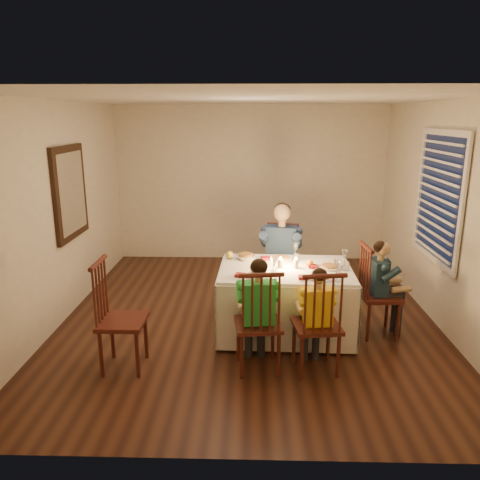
{
  "coord_description": "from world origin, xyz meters",
  "views": [
    {
      "loc": [
        0.04,
        -5.37,
        2.42
      ],
      "look_at": [
        -0.11,
        0.15,
        0.95
      ],
      "focal_mm": 35.0,
      "sensor_mm": 36.0,
      "label": 1
    }
  ],
  "objects_px": {
    "adult": "(280,304)",
    "chair_near_right": "(314,369)",
    "chair_adult": "(280,304)",
    "child_yellow": "(314,369)",
    "dining_table": "(285,287)",
    "chair_end": "(376,334)",
    "chair_near_left": "(258,368)",
    "child_teal": "(376,334)",
    "chair_extra": "(126,366)",
    "child_green": "(258,368)",
    "serving_bowl": "(246,257)"
  },
  "relations": [
    {
      "from": "chair_end",
      "to": "dining_table",
      "type": "bearing_deg",
      "value": 84.27
    },
    {
      "from": "chair_near_left",
      "to": "child_yellow",
      "type": "relative_size",
      "value": 1.0
    },
    {
      "from": "chair_adult",
      "to": "child_green",
      "type": "bearing_deg",
      "value": -91.2
    },
    {
      "from": "dining_table",
      "to": "chair_extra",
      "type": "bearing_deg",
      "value": -151.76
    },
    {
      "from": "chair_adult",
      "to": "child_teal",
      "type": "distance_m",
      "value": 1.36
    },
    {
      "from": "chair_near_right",
      "to": "dining_table",
      "type": "bearing_deg",
      "value": -80.89
    },
    {
      "from": "chair_near_left",
      "to": "serving_bowl",
      "type": "height_order",
      "value": "serving_bowl"
    },
    {
      "from": "chair_near_right",
      "to": "chair_near_left",
      "type": "bearing_deg",
      "value": -8.87
    },
    {
      "from": "child_yellow",
      "to": "child_green",
      "type": "bearing_deg",
      "value": -8.87
    },
    {
      "from": "chair_adult",
      "to": "serving_bowl",
      "type": "xyz_separation_m",
      "value": [
        -0.45,
        -0.52,
        0.8
      ]
    },
    {
      "from": "dining_table",
      "to": "child_yellow",
      "type": "distance_m",
      "value": 1.02
    },
    {
      "from": "adult",
      "to": "serving_bowl",
      "type": "distance_m",
      "value": 1.06
    },
    {
      "from": "chair_end",
      "to": "chair_extra",
      "type": "relative_size",
      "value": 0.96
    },
    {
      "from": "chair_adult",
      "to": "child_teal",
      "type": "xyz_separation_m",
      "value": [
        1.06,
        -0.86,
        0.0
      ]
    },
    {
      "from": "child_yellow",
      "to": "serving_bowl",
      "type": "xyz_separation_m",
      "value": [
        -0.7,
        1.13,
        0.8
      ]
    },
    {
      "from": "chair_end",
      "to": "child_teal",
      "type": "relative_size",
      "value": 0.96
    },
    {
      "from": "chair_near_right",
      "to": "chair_end",
      "type": "height_order",
      "value": "same"
    },
    {
      "from": "serving_bowl",
      "to": "chair_near_left",
      "type": "bearing_deg",
      "value": -82.91
    },
    {
      "from": "dining_table",
      "to": "chair_near_left",
      "type": "relative_size",
      "value": 1.43
    },
    {
      "from": "adult",
      "to": "child_teal",
      "type": "bearing_deg",
      "value": -29.52
    },
    {
      "from": "chair_near_right",
      "to": "adult",
      "type": "distance_m",
      "value": 1.67
    },
    {
      "from": "chair_near_right",
      "to": "child_yellow",
      "type": "xyz_separation_m",
      "value": [
        0.0,
        0.0,
        0.0
      ]
    },
    {
      "from": "chair_extra",
      "to": "child_teal",
      "type": "height_order",
      "value": "chair_extra"
    },
    {
      "from": "child_teal",
      "to": "dining_table",
      "type": "bearing_deg",
      "value": 84.27
    },
    {
      "from": "chair_end",
      "to": "serving_bowl",
      "type": "height_order",
      "value": "serving_bowl"
    },
    {
      "from": "adult",
      "to": "chair_near_right",
      "type": "bearing_deg",
      "value": -71.91
    },
    {
      "from": "chair_adult",
      "to": "chair_extra",
      "type": "relative_size",
      "value": 0.96
    },
    {
      "from": "chair_end",
      "to": "child_teal",
      "type": "height_order",
      "value": "child_teal"
    },
    {
      "from": "dining_table",
      "to": "child_yellow",
      "type": "xyz_separation_m",
      "value": [
        0.25,
        -0.82,
        -0.55
      ]
    },
    {
      "from": "chair_end",
      "to": "child_teal",
      "type": "xyz_separation_m",
      "value": [
        0.0,
        0.0,
        0.0
      ]
    },
    {
      "from": "child_teal",
      "to": "chair_near_right",
      "type": "bearing_deg",
      "value": 130.23
    },
    {
      "from": "chair_adult",
      "to": "child_yellow",
      "type": "relative_size",
      "value": 1.0
    },
    {
      "from": "adult",
      "to": "dining_table",
      "type": "bearing_deg",
      "value": -80.22
    },
    {
      "from": "chair_near_right",
      "to": "chair_extra",
      "type": "bearing_deg",
      "value": -7.63
    },
    {
      "from": "child_green",
      "to": "chair_near_left",
      "type": "bearing_deg",
      "value": -7.3
    },
    {
      "from": "child_yellow",
      "to": "child_teal",
      "type": "distance_m",
      "value": 1.14
    },
    {
      "from": "chair_extra",
      "to": "child_green",
      "type": "bearing_deg",
      "value": -89.53
    },
    {
      "from": "chair_extra",
      "to": "child_yellow",
      "type": "distance_m",
      "value": 1.88
    },
    {
      "from": "chair_adult",
      "to": "child_yellow",
      "type": "bearing_deg",
      "value": -71.91
    },
    {
      "from": "chair_adult",
      "to": "chair_near_right",
      "type": "xyz_separation_m",
      "value": [
        0.25,
        -1.66,
        0.0
      ]
    },
    {
      "from": "dining_table",
      "to": "chair_end",
      "type": "xyz_separation_m",
      "value": [
        1.05,
        -0.02,
        -0.55
      ]
    },
    {
      "from": "chair_end",
      "to": "adult",
      "type": "distance_m",
      "value": 1.36
    },
    {
      "from": "dining_table",
      "to": "child_teal",
      "type": "relative_size",
      "value": 1.38
    },
    {
      "from": "serving_bowl",
      "to": "child_teal",
      "type": "bearing_deg",
      "value": -12.53
    },
    {
      "from": "chair_near_left",
      "to": "child_teal",
      "type": "bearing_deg",
      "value": -157.41
    },
    {
      "from": "dining_table",
      "to": "chair_end",
      "type": "bearing_deg",
      "value": 0.22
    },
    {
      "from": "child_green",
      "to": "serving_bowl",
      "type": "distance_m",
      "value": 1.39
    },
    {
      "from": "chair_near_left",
      "to": "chair_near_right",
      "type": "height_order",
      "value": "same"
    },
    {
      "from": "dining_table",
      "to": "child_teal",
      "type": "distance_m",
      "value": 1.19
    },
    {
      "from": "adult",
      "to": "child_yellow",
      "type": "bearing_deg",
      "value": -71.91
    }
  ]
}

